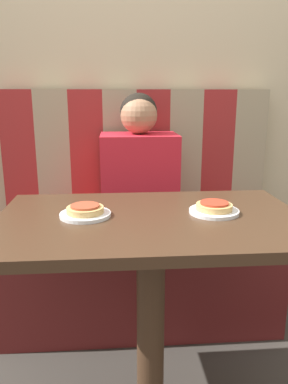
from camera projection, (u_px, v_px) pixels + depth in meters
The scene contains 9 objects.
wall_back at pixel (135, 68), 1.97m from camera, with size 7.00×0.05×2.60m.
booth_seat at pixel (139, 277), 1.95m from camera, with size 1.39×0.48×0.49m.
booth_backrest at pixel (137, 157), 2.00m from camera, with size 1.39×0.07×0.70m.
dining_table at pixel (151, 248), 1.27m from camera, with size 1.03×0.64×0.77m.
person at pixel (139, 172), 1.82m from camera, with size 0.36×0.26×0.69m.
plate_left at pixel (85, 215), 1.25m from camera, with size 0.17×0.17×0.01m.
plate_right at pixel (214, 211), 1.28m from camera, with size 0.17×0.17×0.01m.
pizza_left at pixel (85, 209), 1.24m from camera, with size 0.12×0.12×0.03m.
pizza_right at pixel (214, 206), 1.28m from camera, with size 0.12×0.12×0.03m.
Camera 1 is at (-0.12, -1.18, 1.17)m, focal length 35.00 mm.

